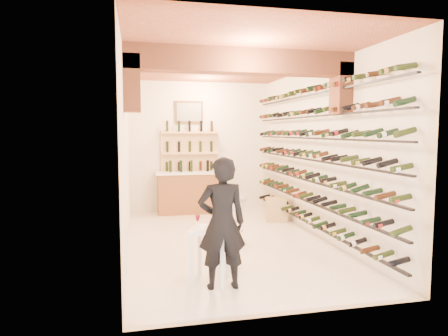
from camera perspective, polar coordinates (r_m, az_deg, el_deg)
The scene contains 11 objects.
ground at distance 7.34m, azimuth 0.51°, elevation -10.37°, with size 6.00×6.00×0.00m, color white.
room_shell at distance 6.82m, azimuth 1.02°, elevation 7.56°, with size 3.52×6.02×3.21m.
wine_rack at distance 7.57m, azimuth 11.89°, elevation 1.90°, with size 0.32×5.70×2.56m.
back_counter at distance 9.73m, azimuth -4.71°, elevation -3.31°, with size 1.70×0.62×1.29m.
back_shelving at distance 9.90m, azimuth -4.93°, elevation 0.53°, with size 1.40×0.31×2.73m.
tasting_table at distance 5.28m, azimuth -2.02°, elevation -9.98°, with size 0.65×0.65×0.87m.
white_stool at distance 5.98m, azimuth 0.59°, elevation -12.01°, with size 0.32×0.32×0.40m, color white.
person at distance 5.03m, azimuth -0.31°, elevation -7.89°, with size 0.61×0.40×1.66m, color black.
chrome_barstool at distance 7.06m, azimuth 1.52°, elevation -6.98°, with size 0.43×0.43×0.83m.
crate_lower at distance 8.92m, azimuth 7.46°, elevation -6.71°, with size 0.46×0.32×0.27m, color tan.
crate_upper at distance 8.87m, azimuth 7.48°, elevation -5.04°, with size 0.43×0.30×0.25m, color tan.
Camera 1 is at (-1.58, -6.89, 1.97)m, focal length 31.97 mm.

